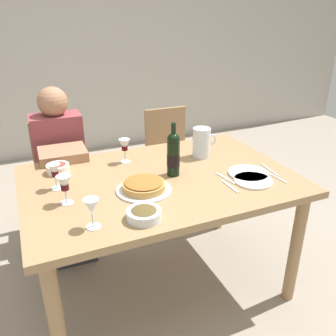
% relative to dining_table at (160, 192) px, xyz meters
% --- Properties ---
extents(ground_plane, '(8.00, 8.00, 0.00)m').
position_rel_dining_table_xyz_m(ground_plane, '(0.00, 0.00, -0.67)').
color(ground_plane, gray).
extents(back_wall, '(8.00, 0.10, 2.80)m').
position_rel_dining_table_xyz_m(back_wall, '(0.00, 2.62, 0.73)').
color(back_wall, '#B2ADA3').
rests_on(back_wall, ground).
extents(dining_table, '(1.50, 1.00, 0.76)m').
position_rel_dining_table_xyz_m(dining_table, '(0.00, 0.00, 0.00)').
color(dining_table, '#9E7A51').
rests_on(dining_table, ground).
extents(wine_bottle, '(0.07, 0.07, 0.31)m').
position_rel_dining_table_xyz_m(wine_bottle, '(0.08, 0.01, 0.22)').
color(wine_bottle, black).
rests_on(wine_bottle, dining_table).
extents(water_pitcher, '(0.16, 0.11, 0.19)m').
position_rel_dining_table_xyz_m(water_pitcher, '(0.36, 0.19, 0.18)').
color(water_pitcher, silver).
rests_on(water_pitcher, dining_table).
extents(baked_tart, '(0.29, 0.29, 0.06)m').
position_rel_dining_table_xyz_m(baked_tart, '(-0.14, -0.11, 0.12)').
color(baked_tart, silver).
rests_on(baked_tart, dining_table).
extents(salad_bowl, '(0.13, 0.13, 0.06)m').
position_rel_dining_table_xyz_m(salad_bowl, '(-0.51, 0.30, 0.12)').
color(salad_bowl, white).
rests_on(salad_bowl, dining_table).
extents(olive_bowl, '(0.16, 0.16, 0.05)m').
position_rel_dining_table_xyz_m(olive_bowl, '(-0.23, -0.36, 0.12)').
color(olive_bowl, silver).
rests_on(olive_bowl, dining_table).
extents(wine_glass_left_diner, '(0.07, 0.07, 0.15)m').
position_rel_dining_table_xyz_m(wine_glass_left_diner, '(-0.11, 0.29, 0.20)').
color(wine_glass_left_diner, silver).
rests_on(wine_glass_left_diner, dining_table).
extents(wine_glass_right_diner, '(0.07, 0.07, 0.15)m').
position_rel_dining_table_xyz_m(wine_glass_right_diner, '(-0.53, -0.08, 0.19)').
color(wine_glass_right_diner, silver).
rests_on(wine_glass_right_diner, dining_table).
extents(wine_glass_centre, '(0.07, 0.07, 0.14)m').
position_rel_dining_table_xyz_m(wine_glass_centre, '(-0.45, -0.34, 0.19)').
color(wine_glass_centre, silver).
rests_on(wine_glass_centre, dining_table).
extents(wine_glass_spare, '(0.07, 0.07, 0.14)m').
position_rel_dining_table_xyz_m(wine_glass_spare, '(-0.55, 0.10, 0.19)').
color(wine_glass_spare, silver).
rests_on(wine_glass_spare, dining_table).
extents(dinner_plate_left_setting, '(0.21, 0.21, 0.01)m').
position_rel_dining_table_xyz_m(dinner_plate_left_setting, '(0.45, -0.25, 0.10)').
color(dinner_plate_left_setting, white).
rests_on(dinner_plate_left_setting, dining_table).
extents(dinner_plate_right_setting, '(0.23, 0.23, 0.01)m').
position_rel_dining_table_xyz_m(dinner_plate_right_setting, '(0.48, -0.16, 0.10)').
color(dinner_plate_right_setting, silver).
rests_on(dinner_plate_right_setting, dining_table).
extents(fork_left_setting, '(0.02, 0.16, 0.00)m').
position_rel_dining_table_xyz_m(fork_left_setting, '(0.30, -0.25, 0.09)').
color(fork_left_setting, silver).
rests_on(fork_left_setting, dining_table).
extents(knife_left_setting, '(0.02, 0.18, 0.00)m').
position_rel_dining_table_xyz_m(knife_left_setting, '(0.60, -0.25, 0.09)').
color(knife_left_setting, silver).
rests_on(knife_left_setting, dining_table).
extents(knife_right_setting, '(0.03, 0.18, 0.00)m').
position_rel_dining_table_xyz_m(knife_right_setting, '(0.63, -0.16, 0.09)').
color(knife_right_setting, silver).
rests_on(knife_right_setting, dining_table).
extents(spoon_right_setting, '(0.04, 0.16, 0.00)m').
position_rel_dining_table_xyz_m(spoon_right_setting, '(0.33, -0.16, 0.09)').
color(spoon_right_setting, silver).
rests_on(spoon_right_setting, dining_table).
extents(chair_left, '(0.41, 0.41, 0.87)m').
position_rel_dining_table_xyz_m(chair_left, '(-0.45, 0.90, -0.17)').
color(chair_left, '#9E7A51').
rests_on(chair_left, ground).
extents(diner_left, '(0.34, 0.51, 1.16)m').
position_rel_dining_table_xyz_m(diner_left, '(-0.45, 0.67, -0.05)').
color(diner_left, '#8E3D42').
rests_on(diner_left, ground).
extents(chair_right, '(0.41, 0.41, 0.87)m').
position_rel_dining_table_xyz_m(chair_right, '(0.45, 0.89, -0.17)').
color(chair_right, '#9E7A51').
rests_on(chair_right, ground).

